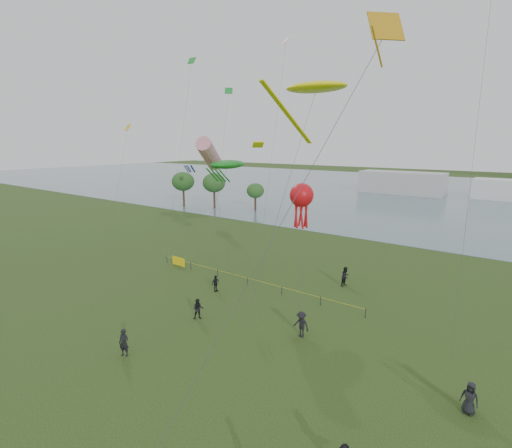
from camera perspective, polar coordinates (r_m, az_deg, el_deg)
The scene contains 17 objects.
ground_plane at distance 24.07m, azimuth -15.45°, elevation -23.38°, with size 400.00×400.00×0.00m, color #1F3611.
lake at distance 113.64m, azimuth 27.87°, elevation 3.98°, with size 400.00×120.00×0.08m, color slate.
pavilion_left at distance 110.78m, azimuth 21.48°, elevation 5.93°, with size 22.00×8.00×6.00m, color silver.
trees at distance 80.47m, azimuth -7.45°, elevation 6.18°, with size 19.89×9.70×7.64m.
fence at distance 41.02m, azimuth -8.15°, elevation -6.70°, with size 24.07×0.07×1.05m.
spectator_a at distance 30.84m, azimuth -8.88°, elevation -12.79°, with size 0.83×0.64×1.70m, color black.
spectator_b at distance 28.10m, azimuth 6.98°, elevation -15.07°, with size 1.26×0.73×1.96m, color black.
spectator_c at distance 35.90m, azimuth -6.25°, elevation -9.06°, with size 0.94×0.39×1.60m, color black.
spectator_d at distance 24.07m, azimuth 30.02°, elevation -22.17°, with size 0.87×0.57×1.78m, color black.
spectator_f at distance 27.23m, azimuth -19.66°, elevation -16.82°, with size 0.68×0.45×1.87m, color black.
spectator_g at distance 37.95m, azimuth 13.62°, elevation -7.85°, with size 0.95×0.74×1.96m, color black.
kite_stingray at distance 32.20m, azimuth 9.09°, elevation 19.96°, with size 5.69×10.13×18.70m.
kite_windsock at distance 40.65m, azimuth -7.21°, elevation 10.65°, with size 5.33×5.01×14.58m.
kite_creature at distance 39.44m, azimuth -4.39°, elevation 9.10°, with size 4.81×5.00×12.13m.
kite_octopus at distance 32.57m, azimuth 7.03°, elevation 4.28°, with size 3.30×4.87×10.48m.
kite_delta at distance 17.99m, azimuth 17.60°, elevation 24.20°, with size 6.71×10.36×19.39m.
small_kites at distance 37.93m, azimuth 3.13°, elevation 24.26°, with size 43.41×10.05×12.90m.
Camera 1 is at (15.79, -11.68, 13.92)m, focal length 26.00 mm.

